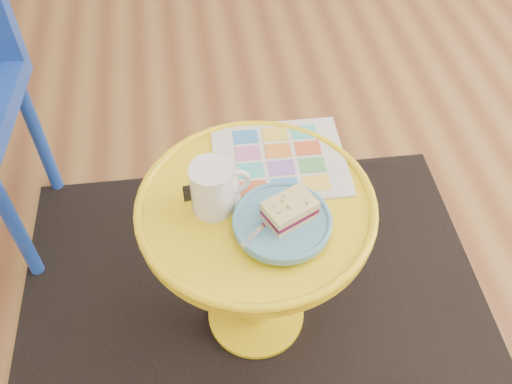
{
  "coord_description": "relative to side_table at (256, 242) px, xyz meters",
  "views": [
    {
      "loc": [
        -0.79,
        -0.58,
        1.42
      ],
      "look_at": [
        -0.68,
        0.18,
        0.53
      ],
      "focal_mm": 40.0,
      "sensor_mm": 36.0,
      "label": 1
    }
  ],
  "objects": [
    {
      "name": "room_walls",
      "position": [
        -0.32,
        0.81,
        -0.29
      ],
      "size": [
        4.0,
        4.0,
        4.0
      ],
      "color": "silver",
      "rests_on": "ground"
    },
    {
      "name": "rug",
      "position": [
        0.0,
        -0.0,
        -0.35
      ],
      "size": [
        1.34,
        1.14,
        0.01
      ],
      "primitive_type": "cube",
      "rotation": [
        0.0,
        0.0,
        -0.03
      ],
      "color": "black",
      "rests_on": "ground"
    },
    {
      "name": "side_table",
      "position": [
        0.0,
        0.0,
        0.0
      ],
      "size": [
        0.51,
        0.51,
        0.49
      ],
      "color": "yellow",
      "rests_on": "ground"
    },
    {
      "name": "newspaper",
      "position": [
        0.07,
        0.12,
        0.14
      ],
      "size": [
        0.31,
        0.26,
        0.01
      ],
      "primitive_type": "cube",
      "rotation": [
        0.0,
        0.0,
        -0.03
      ],
      "color": "silver",
      "rests_on": "side_table"
    },
    {
      "name": "mug",
      "position": [
        -0.09,
        0.01,
        0.2
      ],
      "size": [
        0.13,
        0.09,
        0.12
      ],
      "rotation": [
        0.0,
        0.0,
        0.11
      ],
      "color": "white",
      "rests_on": "side_table"
    },
    {
      "name": "plate",
      "position": [
        0.04,
        -0.07,
        0.16
      ],
      "size": [
        0.2,
        0.2,
        0.02
      ],
      "color": "#5695B6",
      "rests_on": "newspaper"
    },
    {
      "name": "cake_slice",
      "position": [
        0.06,
        -0.07,
        0.19
      ],
      "size": [
        0.12,
        0.1,
        0.04
      ],
      "rotation": [
        0.0,
        0.0,
        0.44
      ],
      "color": "#D3BC8C",
      "rests_on": "plate"
    },
    {
      "name": "fork",
      "position": [
        0.01,
        -0.07,
        0.17
      ],
      "size": [
        0.12,
        0.11,
        0.0
      ],
      "rotation": [
        0.0,
        0.0,
        -0.84
      ],
      "color": "silver",
      "rests_on": "plate"
    }
  ]
}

